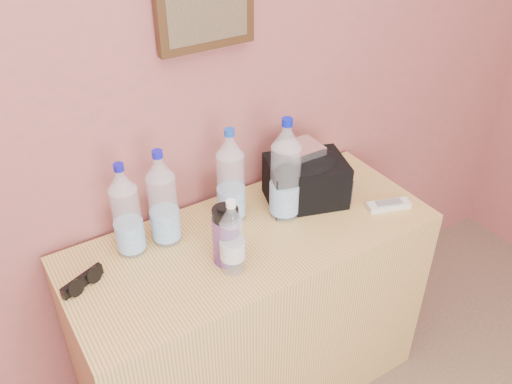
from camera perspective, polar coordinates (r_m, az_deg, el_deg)
picture_frame at (r=1.60m, az=-5.35°, el=19.03°), size 0.30×0.03×0.25m
dresser at (r=1.97m, az=-0.36°, el=-12.98°), size 1.19×0.49×0.74m
pet_large_a at (r=1.64m, az=-9.75°, el=-1.09°), size 0.09×0.09×0.32m
pet_large_b at (r=1.62m, az=-13.47°, el=-2.29°), size 0.08×0.08×0.31m
pet_large_c at (r=1.71m, az=-2.68°, el=1.25°), size 0.09×0.09×0.33m
pet_large_d at (r=1.72m, az=3.12°, el=1.87°), size 0.10×0.10×0.35m
pet_small at (r=1.53m, az=-2.53°, el=-5.09°), size 0.07×0.07×0.24m
nalgene_bottle at (r=1.57m, az=-3.17°, el=-4.52°), size 0.08×0.08×0.20m
sunglasses at (r=1.61m, az=-17.82°, el=-8.90°), size 0.14×0.10×0.03m
ac_remote at (r=1.88m, az=13.78°, el=-1.36°), size 0.15×0.09×0.02m
toiletry_bag at (r=1.83m, az=5.27°, el=1.44°), size 0.30×0.26×0.18m
foil_packet at (r=1.79m, az=4.71°, el=4.48°), size 0.13×0.11×0.03m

